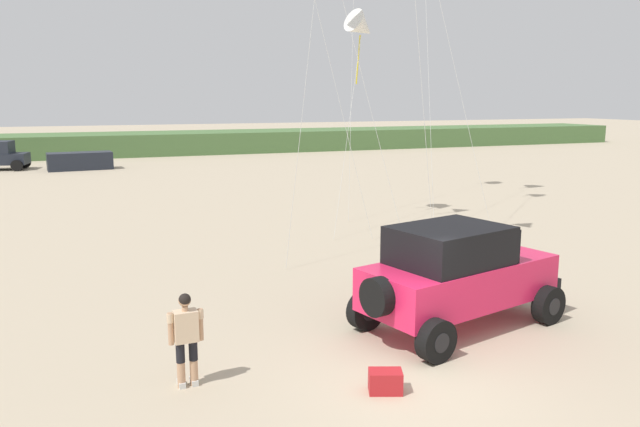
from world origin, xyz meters
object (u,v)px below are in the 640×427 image
at_px(person_watching, 186,335).
at_px(distant_sedan, 80,161).
at_px(cooler_box, 385,381).
at_px(jeep, 457,273).
at_px(kite_black_sled, 362,27).

xyz_separation_m(person_watching, distant_sedan, (-1.52, 35.68, -0.34)).
bearing_deg(cooler_box, jeep, 58.53).
relative_size(jeep, distant_sedan, 1.19).
bearing_deg(cooler_box, distant_sedan, 117.90).
height_order(jeep, kite_black_sled, kite_black_sled).
bearing_deg(kite_black_sled, person_watching, -125.65).
relative_size(person_watching, kite_black_sled, 0.20).
relative_size(person_watching, cooler_box, 2.98).
xyz_separation_m(jeep, person_watching, (-5.89, -0.75, -0.26)).
height_order(jeep, cooler_box, jeep).
bearing_deg(person_watching, jeep, 7.22).
xyz_separation_m(jeep, kite_black_sled, (3.23, 11.97, 6.40)).
distance_m(jeep, person_watching, 5.94).
bearing_deg(jeep, person_watching, -172.78).
bearing_deg(person_watching, distant_sedan, 92.45).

